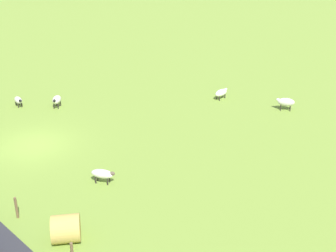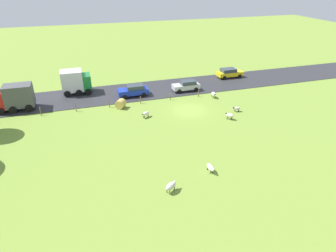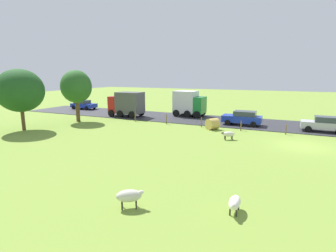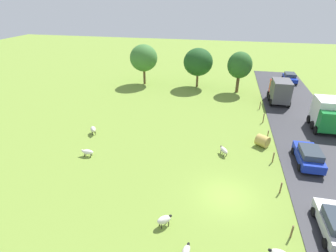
% 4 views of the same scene
% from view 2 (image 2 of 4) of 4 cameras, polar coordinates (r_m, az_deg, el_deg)
% --- Properties ---
extents(ground_plane, '(160.00, 160.00, 0.00)m').
position_cam_2_polar(ground_plane, '(39.46, 4.15, 3.09)').
color(ground_plane, olive).
extents(road_strip, '(8.00, 80.00, 0.06)m').
position_cam_2_polar(road_strip, '(47.23, 0.25, 7.48)').
color(road_strip, '#2D2D33').
rests_on(road_strip, ground_plane).
extents(sheep_0, '(1.26, 0.52, 0.71)m').
position_cam_2_polar(sheep_0, '(27.56, 8.32, -8.03)').
color(sheep_0, white).
rests_on(sheep_0, ground_plane).
extents(sheep_1, '(1.00, 1.26, 0.76)m').
position_cam_2_polar(sheep_1, '(37.28, -4.41, 2.42)').
color(sheep_1, silver).
rests_on(sheep_1, ground_plane).
extents(sheep_2, '(1.23, 0.69, 0.85)m').
position_cam_2_polar(sheep_2, '(43.75, 8.93, 6.18)').
color(sheep_2, silver).
rests_on(sheep_2, ground_plane).
extents(sheep_3, '(0.60, 1.08, 0.69)m').
position_cam_2_polar(sheep_3, '(39.86, 13.32, 3.37)').
color(sheep_3, beige).
rests_on(sheep_3, ground_plane).
extents(sheep_4, '(1.10, 1.04, 0.83)m').
position_cam_2_polar(sheep_4, '(37.46, 12.00, 2.05)').
color(sheep_4, silver).
rests_on(sheep_4, ground_plane).
extents(sheep_5, '(1.10, 1.26, 0.86)m').
position_cam_2_polar(sheep_5, '(25.00, 0.56, -11.67)').
color(sheep_5, beige).
rests_on(sheep_5, ground_plane).
extents(hay_bale_0, '(1.66, 1.67, 1.21)m').
position_cam_2_polar(hay_bale_0, '(40.34, -9.26, 4.30)').
color(hay_bale_0, tan).
rests_on(hay_bale_0, ground_plane).
extents(fence_post_0, '(0.12, 0.12, 1.02)m').
position_cam_2_polar(fence_post_0, '(43.91, 5.98, 6.38)').
color(fence_post_0, brown).
rests_on(fence_post_0, ground_plane).
extents(fence_post_1, '(0.12, 0.12, 1.00)m').
position_cam_2_polar(fence_post_1, '(42.47, 0.45, 5.75)').
color(fence_post_1, brown).
rests_on(fence_post_1, ground_plane).
extents(fence_post_2, '(0.12, 0.12, 1.08)m').
position_cam_2_polar(fence_post_2, '(41.43, -5.40, 5.10)').
color(fence_post_2, brown).
rests_on(fence_post_2, ground_plane).
extents(fence_post_3, '(0.12, 0.12, 1.12)m').
position_cam_2_polar(fence_post_3, '(40.85, -11.46, 4.33)').
color(fence_post_3, brown).
rests_on(fence_post_3, ground_plane).
extents(fence_post_4, '(0.12, 0.12, 1.22)m').
position_cam_2_polar(fence_post_4, '(40.73, -17.62, 3.55)').
color(fence_post_4, brown).
rests_on(fence_post_4, ground_plane).
extents(fence_post_5, '(0.12, 0.12, 1.13)m').
position_cam_2_polar(fence_post_5, '(41.12, -23.71, 2.61)').
color(fence_post_5, brown).
rests_on(fence_post_5, ground_plane).
extents(truck_0, '(2.88, 4.25, 3.55)m').
position_cam_2_polar(truck_0, '(46.58, -17.64, 8.32)').
color(truck_0, '#197F33').
rests_on(truck_0, road_strip).
extents(truck_1, '(2.69, 4.74, 3.43)m').
position_cam_2_polar(truck_1, '(43.76, -27.77, 5.06)').
color(truck_1, '#B21919').
rests_on(truck_1, road_strip).
extents(car_0, '(2.15, 4.45, 1.65)m').
position_cam_2_polar(car_0, '(44.05, -6.77, 6.97)').
color(car_0, '#1933B2').
rests_on(car_0, road_strip).
extents(car_1, '(1.99, 4.19, 1.59)m').
position_cam_2_polar(car_1, '(45.89, 3.62, 7.94)').
color(car_1, '#B7B7BC').
rests_on(car_1, road_strip).
extents(car_3, '(2.17, 4.54, 1.57)m').
position_cam_2_polar(car_3, '(53.09, 11.92, 10.18)').
color(car_3, yellow).
rests_on(car_3, road_strip).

